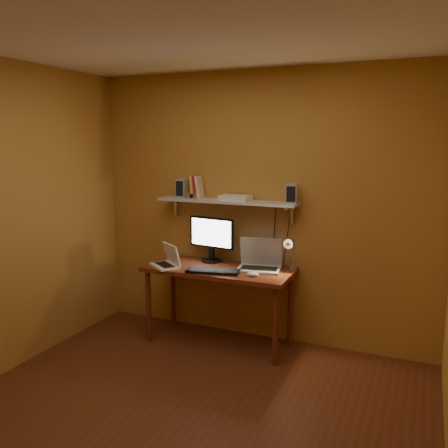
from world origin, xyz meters
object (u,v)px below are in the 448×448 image
at_px(mouse, 253,274).
at_px(router, 235,198).
at_px(speaker_right, 292,194).
at_px(monitor, 211,237).
at_px(wall_shelf, 227,202).
at_px(desk, 219,276).
at_px(laptop, 260,261).
at_px(desk_lamp, 291,250).
at_px(speaker_left, 183,188).
at_px(netbook, 168,260).
at_px(shelf_camera, 192,196).
at_px(keyboard, 213,271).

bearing_deg(mouse, router, 116.34).
bearing_deg(speaker_right, mouse, -131.04).
bearing_deg(monitor, wall_shelf, 8.22).
bearing_deg(desk, laptop, 16.71).
relative_size(desk_lamp, speaker_left, 1.98).
height_order(netbook, mouse, netbook).
height_order(netbook, speaker_left, speaker_left).
xyz_separation_m(monitor, laptop, (0.54, -0.08, -0.17)).
xyz_separation_m(speaker_right, shelf_camera, (-0.99, -0.06, -0.06)).
relative_size(wall_shelf, mouse, 12.88).
distance_m(wall_shelf, netbook, 0.80).
distance_m(laptop, shelf_camera, 0.92).
distance_m(speaker_left, shelf_camera, 0.16).
height_order(laptop, speaker_right, speaker_right).
bearing_deg(keyboard, netbook, 165.28).
xyz_separation_m(desk, speaker_right, (0.64, 0.19, 0.80)).
relative_size(mouse, desk_lamp, 0.29).
relative_size(netbook, speaker_right, 1.99).
distance_m(keyboard, router, 0.74).
bearing_deg(desk, wall_shelf, 90.00).
distance_m(keyboard, speaker_right, 1.01).
relative_size(netbook, speaker_left, 1.88).
distance_m(wall_shelf, desk_lamp, 0.77).
xyz_separation_m(keyboard, router, (0.07, 0.37, 0.64)).
xyz_separation_m(netbook, shelf_camera, (0.12, 0.28, 0.60)).
bearing_deg(speaker_right, speaker_left, 174.36).
xyz_separation_m(wall_shelf, speaker_right, (0.64, 0.00, 0.11)).
relative_size(desk, shelf_camera, 13.88).
distance_m(desk_lamp, shelf_camera, 1.10).
height_order(laptop, shelf_camera, shelf_camera).
xyz_separation_m(desk, speaker_left, (-0.48, 0.20, 0.81)).
distance_m(netbook, shelf_camera, 0.67).
bearing_deg(desk_lamp, router, 172.81).
distance_m(laptop, speaker_left, 1.07).
bearing_deg(laptop, speaker_right, 8.06).
relative_size(laptop, router, 1.51).
relative_size(wall_shelf, netbook, 3.92).
height_order(desk, netbook, netbook).
bearing_deg(router, mouse, -48.10).
relative_size(wall_shelf, shelf_camera, 13.88).
bearing_deg(router, speaker_right, -0.45).
bearing_deg(speaker_right, keyboard, -154.95).
bearing_deg(speaker_left, speaker_right, 7.85).
height_order(netbook, keyboard, netbook).
distance_m(desk, laptop, 0.42).
relative_size(desk, wall_shelf, 1.00).
bearing_deg(mouse, keyboard, 168.31).
distance_m(mouse, router, 0.78).
relative_size(desk_lamp, router, 1.31).
xyz_separation_m(desk, laptop, (0.37, 0.11, 0.16)).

